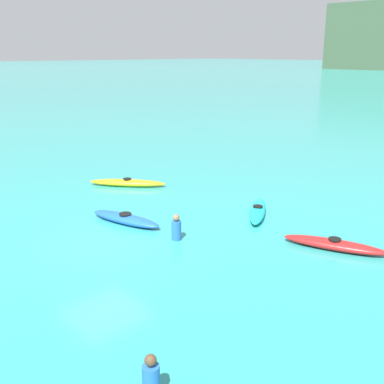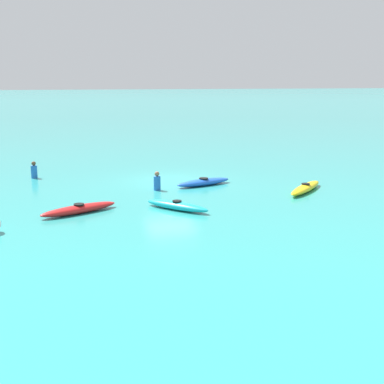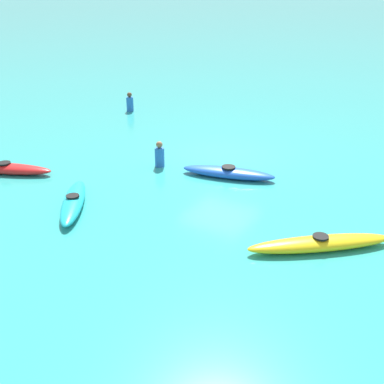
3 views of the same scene
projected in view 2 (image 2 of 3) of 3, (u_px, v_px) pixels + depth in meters
name	position (u px, v px, depth m)	size (l,w,h in m)	color
ground_plane	(170.00, 181.00, 26.32)	(600.00, 600.00, 0.00)	teal
kayak_red	(79.00, 209.00, 19.78)	(3.18, 1.78, 0.37)	red
kayak_yellow	(306.00, 188.00, 23.72)	(3.08, 2.78, 0.37)	yellow
kayak_cyan	(177.00, 206.00, 20.31)	(2.19, 2.70, 0.37)	#19B7C6
kayak_blue	(204.00, 182.00, 25.06)	(3.08, 1.45, 0.37)	blue
person_near_shore	(34.00, 171.00, 26.92)	(0.41, 0.41, 0.88)	blue
person_by_kayaks	(157.00, 182.00, 23.91)	(0.44, 0.44, 0.88)	blue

